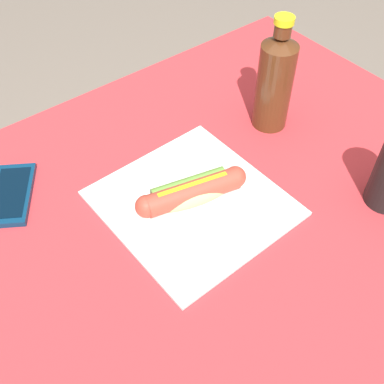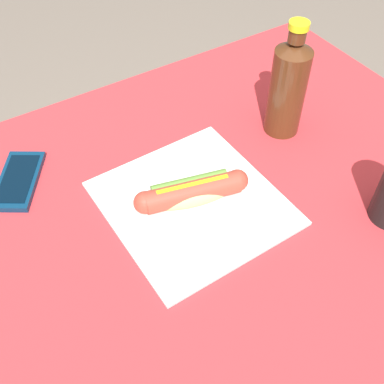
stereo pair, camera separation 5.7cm
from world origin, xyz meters
The scene contains 6 objects.
ground_plane centered at (0.00, 0.00, 0.00)m, with size 6.00×6.00×0.00m, color #6B6056.
dining_table centered at (0.00, 0.00, 0.58)m, with size 1.03×0.80×0.73m.
paper_wrapper centered at (-0.06, 0.00, 0.73)m, with size 0.28×0.30×0.01m, color silver.
hot_dog centered at (-0.06, 0.00, 0.76)m, with size 0.20×0.08×0.05m.
cell_phone centered at (-0.30, 0.21, 0.74)m, with size 0.13×0.16×0.01m.
soda_bottle centered at (0.20, 0.08, 0.83)m, with size 0.07×0.07×0.23m.
Camera 1 is at (-0.39, -0.42, 1.36)m, focal length 44.00 mm.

